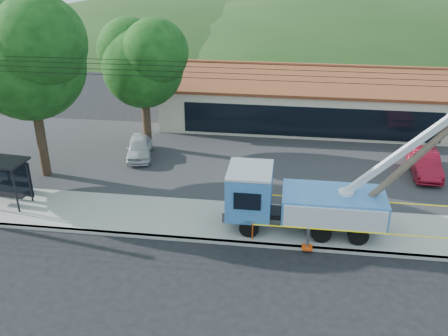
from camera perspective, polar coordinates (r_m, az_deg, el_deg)
ground at (r=22.41m, az=-0.15°, el=-11.58°), size 120.00×120.00×0.00m
curb at (r=24.07m, az=0.55°, el=-8.49°), size 60.00×0.25×0.15m
sidewalk at (r=25.67m, az=1.09°, el=-6.18°), size 60.00×4.00×0.15m
parking_lot at (r=32.75m, az=2.75°, el=0.98°), size 60.00×12.00×0.10m
strip_mall at (r=39.54m, az=9.72°, el=7.74°), size 22.50×8.53×4.67m
tree_west_near at (r=30.19m, az=-21.59°, el=12.14°), size 7.56×6.72×10.80m
tree_lot at (r=33.04m, az=-9.32°, el=12.16°), size 6.30×5.60×8.94m
hill_west at (r=76.08m, az=-5.82°, el=14.72°), size 78.40×56.00×28.00m
hill_center at (r=74.42m, az=13.87°, el=13.92°), size 89.60×64.00×32.00m
utility_truck at (r=24.53m, az=8.79°, el=-3.46°), size 12.20×4.12×8.27m
leaning_pole at (r=24.12m, az=21.78°, el=1.75°), size 6.76×1.85×8.22m
bus_shelter at (r=28.93m, az=-23.92°, el=-0.30°), size 2.82×1.90×2.59m
caution_tape at (r=25.37m, az=15.26°, el=-5.58°), size 10.31×3.13×0.90m
car_silver at (r=33.54m, az=-9.55°, el=1.14°), size 2.39×4.15×1.33m
car_red at (r=33.07m, az=21.71°, el=-0.73°), size 1.63×4.38×1.43m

